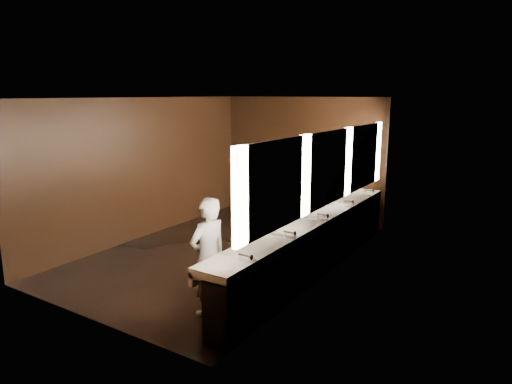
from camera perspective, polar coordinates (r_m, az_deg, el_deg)
floor at (r=8.51m, az=-3.79°, el=-7.55°), size 6.00×6.00×0.00m
ceiling at (r=8.01m, az=-4.08°, el=11.67°), size 4.00×6.00×0.02m
wall_back at (r=10.67m, az=5.68°, el=4.23°), size 4.00×0.02×2.80m
wall_front at (r=6.05m, az=-21.01°, el=-2.70°), size 4.00×0.02×2.80m
wall_left at (r=9.45m, az=-13.76°, el=2.90°), size 0.02×6.00×2.80m
wall_right at (r=7.16m, az=9.08°, el=0.19°), size 0.02×6.00×2.80m
sink_counter at (r=7.48m, az=7.38°, el=-6.42°), size 0.55×5.40×1.01m
mirror_band at (r=7.10m, az=9.03°, el=2.97°), size 0.06×5.03×1.15m
person at (r=6.04m, az=-5.99°, el=-8.01°), size 0.49×0.64×1.58m
trash_bin at (r=7.41m, az=4.86°, el=-8.36°), size 0.45×0.45×0.55m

